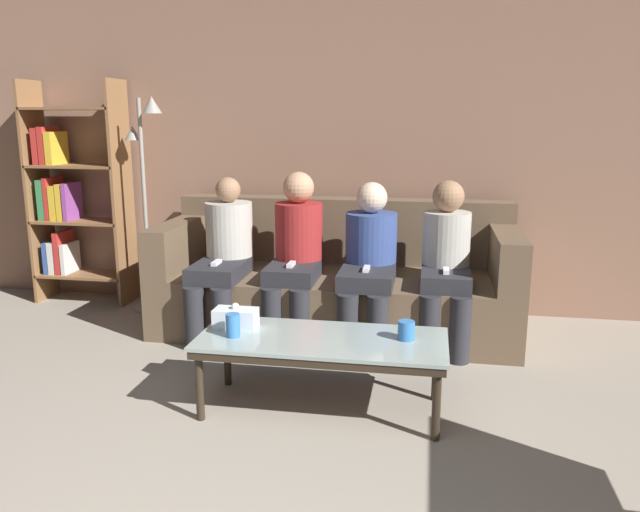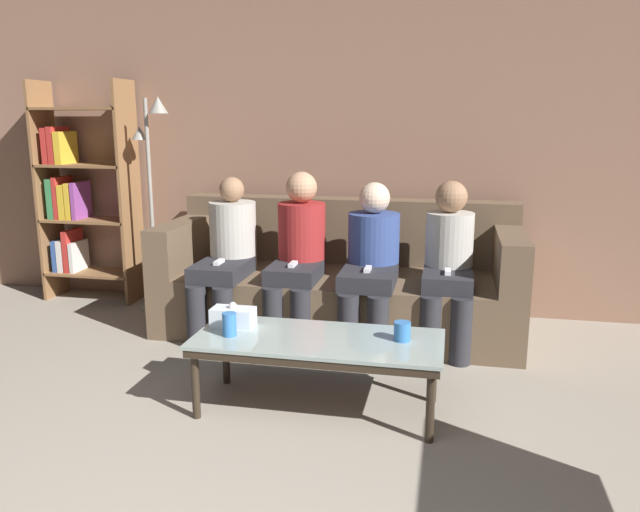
% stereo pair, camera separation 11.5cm
% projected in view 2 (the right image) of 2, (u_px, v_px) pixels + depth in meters
% --- Properties ---
extents(wall_back, '(12.00, 0.06, 2.60)m').
position_uv_depth(wall_back, '(354.00, 137.00, 4.62)').
color(wall_back, '#8C6651').
rests_on(wall_back, ground_plane).
extents(couch, '(2.41, 0.93, 0.87)m').
position_uv_depth(couch, '(340.00, 284.00, 4.33)').
color(couch, brown).
rests_on(couch, ground_plane).
extents(coffee_table, '(1.23, 0.52, 0.38)m').
position_uv_depth(coffee_table, '(318.00, 345.00, 3.08)').
color(coffee_table, '#8C9E99').
rests_on(coffee_table, ground_plane).
extents(cup_near_left, '(0.07, 0.07, 0.12)m').
position_uv_depth(cup_near_left, '(229.00, 324.00, 3.08)').
color(cup_near_left, '#3372BF').
rests_on(cup_near_left, coffee_table).
extents(cup_near_right, '(0.08, 0.08, 0.09)m').
position_uv_depth(cup_near_right, '(402.00, 331.00, 3.02)').
color(cup_near_right, '#3372BF').
rests_on(cup_near_right, coffee_table).
extents(tissue_box, '(0.22, 0.12, 0.13)m').
position_uv_depth(tissue_box, '(233.00, 317.00, 3.22)').
color(tissue_box, silver).
rests_on(tissue_box, coffee_table).
extents(bookshelf, '(0.74, 0.32, 1.72)m').
position_uv_depth(bookshelf, '(79.00, 197.00, 4.94)').
color(bookshelf, brown).
rests_on(bookshelf, ground_plane).
extents(standing_lamp, '(0.31, 0.26, 1.59)m').
position_uv_depth(standing_lamp, '(152.00, 182.00, 4.63)').
color(standing_lamp, gray).
rests_on(standing_lamp, ground_plane).
extents(seated_person_left_end, '(0.32, 0.70, 1.05)m').
position_uv_depth(seated_person_left_end, '(227.00, 252.00, 4.20)').
color(seated_person_left_end, '#28282D').
rests_on(seated_person_left_end, ground_plane).
extents(seated_person_mid_left, '(0.32, 0.63, 1.09)m').
position_uv_depth(seated_person_mid_left, '(298.00, 251.00, 4.12)').
color(seated_person_mid_left, '#28282D').
rests_on(seated_person_mid_left, ground_plane).
extents(seated_person_mid_right, '(0.34, 0.70, 1.03)m').
position_uv_depth(seated_person_mid_right, '(371.00, 259.00, 4.01)').
color(seated_person_mid_right, '#28282D').
rests_on(seated_person_mid_right, ground_plane).
extents(seated_person_right_end, '(0.31, 0.62, 1.05)m').
position_uv_depth(seated_person_right_end, '(448.00, 261.00, 3.92)').
color(seated_person_right_end, '#28282D').
rests_on(seated_person_right_end, ground_plane).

